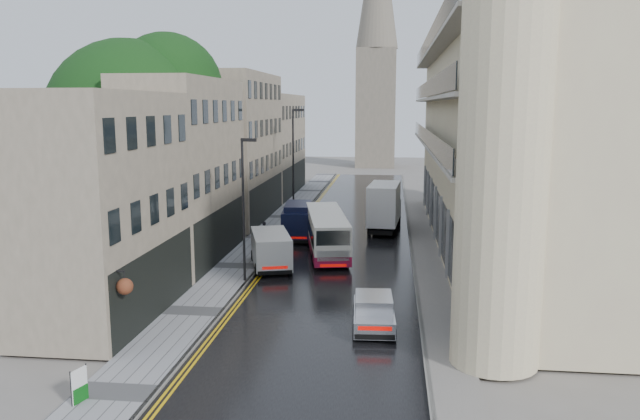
% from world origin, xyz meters
% --- Properties ---
extents(road, '(9.00, 85.00, 0.02)m').
position_xyz_m(road, '(0.00, 27.50, 0.01)').
color(road, black).
rests_on(road, ground).
extents(left_sidewalk, '(2.70, 85.00, 0.12)m').
position_xyz_m(left_sidewalk, '(-5.85, 27.50, 0.06)').
color(left_sidewalk, gray).
rests_on(left_sidewalk, ground).
extents(right_sidewalk, '(1.80, 85.00, 0.12)m').
position_xyz_m(right_sidewalk, '(5.40, 27.50, 0.06)').
color(right_sidewalk, slate).
rests_on(right_sidewalk, ground).
extents(old_shop_row, '(4.50, 56.00, 12.00)m').
position_xyz_m(old_shop_row, '(-9.45, 30.00, 6.00)').
color(old_shop_row, gray).
rests_on(old_shop_row, ground).
extents(modern_block, '(8.00, 40.00, 14.00)m').
position_xyz_m(modern_block, '(10.30, 26.00, 7.00)').
color(modern_block, beige).
rests_on(modern_block, ground).
extents(church_spire, '(6.40, 6.40, 40.00)m').
position_xyz_m(church_spire, '(0.50, 82.00, 20.00)').
color(church_spire, slate).
rests_on(church_spire, ground).
extents(tree_near, '(10.56, 10.56, 13.89)m').
position_xyz_m(tree_near, '(-12.50, 20.00, 6.95)').
color(tree_near, black).
rests_on(tree_near, ground).
extents(tree_far, '(9.24, 9.24, 12.46)m').
position_xyz_m(tree_far, '(-12.20, 33.00, 6.23)').
color(tree_far, black).
rests_on(tree_far, ground).
extents(cream_bus, '(3.90, 9.83, 2.62)m').
position_xyz_m(cream_bus, '(-1.49, 20.71, 1.33)').
color(cream_bus, white).
rests_on(cream_bus, road).
extents(white_lorry, '(2.66, 7.19, 3.70)m').
position_xyz_m(white_lorry, '(1.55, 29.64, 1.87)').
color(white_lorry, white).
rests_on(white_lorry, road).
extents(silver_hatchback, '(1.92, 3.98, 1.46)m').
position_xyz_m(silver_hatchback, '(1.77, 8.50, 0.75)').
color(silver_hatchback, '#B8B8BD').
rests_on(silver_hatchback, road).
extents(white_van, '(3.30, 5.14, 2.15)m').
position_xyz_m(white_van, '(-4.30, 17.50, 1.10)').
color(white_van, silver).
rests_on(white_van, road).
extents(navy_van, '(2.55, 5.40, 2.67)m').
position_xyz_m(navy_van, '(-4.30, 25.95, 1.35)').
color(navy_van, black).
rests_on(navy_van, road).
extents(pedestrian, '(0.59, 0.42, 1.54)m').
position_xyz_m(pedestrian, '(-5.49, 25.27, 0.89)').
color(pedestrian, black).
rests_on(pedestrian, left_sidewalk).
extents(lamp_post_near, '(0.88, 0.37, 7.66)m').
position_xyz_m(lamp_post_near, '(-4.70, 16.18, 3.95)').
color(lamp_post_near, black).
rests_on(lamp_post_near, left_sidewalk).
extents(lamp_post_far, '(1.03, 0.27, 9.06)m').
position_xyz_m(lamp_post_far, '(-5.20, 36.27, 4.65)').
color(lamp_post_far, black).
rests_on(lamp_post_far, left_sidewalk).
extents(estate_sign, '(0.27, 0.66, 1.12)m').
position_xyz_m(estate_sign, '(-6.67, 1.77, 0.68)').
color(estate_sign, white).
rests_on(estate_sign, left_sidewalk).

